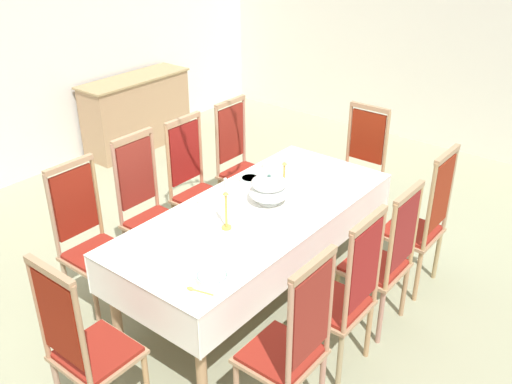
% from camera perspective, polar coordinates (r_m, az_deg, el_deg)
% --- Properties ---
extents(ground, '(7.74, 6.22, 0.04)m').
position_cam_1_polar(ground, '(4.78, -2.32, -9.24)').
color(ground, gray).
extents(right_wall, '(0.08, 6.22, 3.50)m').
position_cam_1_polar(right_wall, '(7.34, 18.59, 17.51)').
color(right_wall, silver).
rests_on(right_wall, ground).
extents(dining_table, '(2.32, 1.01, 0.77)m').
position_cam_1_polar(dining_table, '(4.26, 0.08, -2.71)').
color(dining_table, tan).
rests_on(dining_table, ground).
extents(tablecloth, '(2.34, 1.03, 0.31)m').
position_cam_1_polar(tablecloth, '(4.25, 0.08, -2.64)').
color(tablecloth, white).
rests_on(tablecloth, dining_table).
extents(chair_south_a, '(0.44, 0.42, 1.20)m').
position_cam_1_polar(chair_south_a, '(3.32, 3.55, -14.93)').
color(chair_south_a, '#A57A5E').
rests_on(chair_south_a, ground).
extents(chair_north_a, '(0.44, 0.42, 1.17)m').
position_cam_1_polar(chair_north_a, '(4.41, -16.33, -4.50)').
color(chair_north_a, '#9F7C56').
rests_on(chair_north_a, ground).
extents(chair_south_b, '(0.44, 0.42, 1.19)m').
position_cam_1_polar(chair_south_b, '(3.71, 8.84, -10.05)').
color(chair_south_b, tan).
rests_on(chair_south_b, ground).
extents(chair_north_b, '(0.44, 0.42, 1.21)m').
position_cam_1_polar(chair_north_b, '(4.70, -10.71, -1.52)').
color(chair_north_b, '#AD8154').
rests_on(chair_north_b, ground).
extents(chair_south_c, '(0.44, 0.42, 1.15)m').
position_cam_1_polar(chair_south_c, '(4.13, 12.69, -6.41)').
color(chair_south_c, '#9C8756').
rests_on(chair_south_c, ground).
extents(chair_north_c, '(0.44, 0.42, 1.19)m').
position_cam_1_polar(chair_north_c, '(5.04, -6.04, 0.78)').
color(chair_north_c, tan).
rests_on(chair_north_c, ground).
extents(chair_south_d, '(0.44, 0.42, 1.21)m').
position_cam_1_polar(chair_south_d, '(4.62, 16.23, -2.76)').
color(chair_south_d, '#AE7760').
rests_on(chair_south_d, ground).
extents(chair_north_d, '(0.44, 0.42, 1.18)m').
position_cam_1_polar(chair_north_d, '(5.45, -1.54, 3.04)').
color(chair_north_d, '#9E7A5F').
rests_on(chair_north_d, ground).
extents(chair_head_west, '(0.42, 0.44, 1.18)m').
position_cam_1_polar(chair_head_west, '(3.46, -16.82, -14.47)').
color(chair_head_west, '#9E7C67').
rests_on(chair_head_west, ground).
extents(chair_head_east, '(0.42, 0.44, 1.14)m').
position_cam_1_polar(chair_head_east, '(5.50, 10.27, 2.64)').
color(chair_head_east, '#9F7A57').
rests_on(chair_head_east, ground).
extents(soup_tureen, '(0.30, 0.30, 0.24)m').
position_cam_1_polar(soup_tureen, '(4.27, 1.30, 0.31)').
color(soup_tureen, silver).
rests_on(soup_tureen, tablecloth).
extents(candlestick_west, '(0.07, 0.07, 0.39)m').
position_cam_1_polar(candlestick_west, '(3.91, -3.02, -1.64)').
color(candlestick_west, gold).
rests_on(candlestick_west, tablecloth).
extents(candlestick_east, '(0.07, 0.07, 0.37)m').
position_cam_1_polar(candlestick_east, '(4.39, 2.85, 1.63)').
color(candlestick_east, gold).
rests_on(candlestick_east, tablecloth).
extents(bowl_near_left, '(0.17, 0.17, 0.04)m').
position_cam_1_polar(bowl_near_left, '(4.62, -0.59, 1.28)').
color(bowl_near_left, silver).
rests_on(bowl_near_left, tablecloth).
extents(bowl_near_right, '(0.19, 0.19, 0.05)m').
position_cam_1_polar(bowl_near_right, '(3.46, -4.43, -8.56)').
color(bowl_near_right, silver).
rests_on(bowl_near_right, tablecloth).
extents(bowl_far_left, '(0.14, 0.14, 0.04)m').
position_cam_1_polar(bowl_far_left, '(4.88, 1.41, 2.71)').
color(bowl_far_left, silver).
rests_on(bowl_far_left, tablecloth).
extents(bowl_far_right, '(0.19, 0.19, 0.05)m').
position_cam_1_polar(bowl_far_right, '(4.30, -4.58, -0.87)').
color(bowl_far_right, silver).
rests_on(bowl_far_right, tablecloth).
extents(spoon_primary, '(0.03, 0.18, 0.01)m').
position_cam_1_polar(spoon_primary, '(4.72, 0.02, 1.65)').
color(spoon_primary, gold).
rests_on(spoon_primary, tablecloth).
extents(spoon_secondary, '(0.06, 0.17, 0.01)m').
position_cam_1_polar(spoon_secondary, '(3.41, -6.27, -9.69)').
color(spoon_secondary, gold).
rests_on(spoon_secondary, tablecloth).
extents(sideboard, '(1.44, 0.48, 0.90)m').
position_cam_1_polar(sideboard, '(7.33, -11.84, 7.80)').
color(sideboard, '#A6805E').
rests_on(sideboard, ground).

